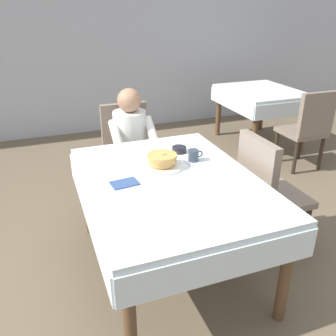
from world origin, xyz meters
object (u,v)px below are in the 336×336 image
at_px(bowl_butter, 179,150).
at_px(background_chair_empty, 308,126).
at_px(knife_right_of_plate, 189,164).
at_px(background_table_far, 261,98).
at_px(chair_right_side, 266,187).
at_px(plate_breakfast, 163,166).
at_px(fork_left_of_plate, 137,172).
at_px(breakfast_stack, 162,159).
at_px(diner_person, 131,139).
at_px(dining_table_main, 170,190).
at_px(chair_diner, 128,147).
at_px(spoon_near_edge, 182,187).
at_px(cup_coffee, 194,155).

relative_size(bowl_butter, background_chair_empty, 0.12).
bearing_deg(knife_right_of_plate, background_table_far, -44.99).
bearing_deg(bowl_butter, knife_right_of_plate, -95.63).
distance_m(chair_right_side, knife_right_of_plate, 0.63).
distance_m(chair_right_side, plate_breakfast, 0.81).
xyz_separation_m(fork_left_of_plate, background_table_far, (2.25, 1.88, -0.12)).
xyz_separation_m(chair_right_side, breakfast_stack, (-0.76, 0.18, 0.27)).
relative_size(diner_person, breakfast_stack, 5.36).
height_order(fork_left_of_plate, knife_right_of_plate, same).
xyz_separation_m(dining_table_main, chair_diner, (0.01, 1.17, -0.12)).
bearing_deg(chair_diner, background_table_far, -157.14).
xyz_separation_m(chair_diner, background_table_far, (2.06, 0.87, 0.09)).
height_order(spoon_near_edge, background_chair_empty, background_chair_empty).
height_order(dining_table_main, cup_coffee, cup_coffee).
bearing_deg(dining_table_main, cup_coffee, 38.46).
xyz_separation_m(chair_diner, fork_left_of_plate, (-0.19, -1.01, 0.21)).
relative_size(chair_diner, chair_right_side, 1.00).
xyz_separation_m(chair_diner, spoon_near_edge, (0.01, -1.32, 0.21)).
xyz_separation_m(chair_right_side, background_table_far, (1.30, 2.04, 0.09)).
relative_size(breakfast_stack, background_chair_empty, 0.22).
bearing_deg(background_table_far, bowl_butter, -138.37).
height_order(dining_table_main, fork_left_of_plate, fork_left_of_plate).
distance_m(plate_breakfast, knife_right_of_plate, 0.19).
xyz_separation_m(bowl_butter, knife_right_of_plate, (-0.02, -0.24, -0.02)).
height_order(plate_breakfast, fork_left_of_plate, plate_breakfast).
xyz_separation_m(bowl_butter, fork_left_of_plate, (-0.40, -0.24, -0.02)).
height_order(plate_breakfast, bowl_butter, bowl_butter).
bearing_deg(spoon_near_edge, chair_right_side, 28.04).
distance_m(plate_breakfast, background_table_far, 2.78).
height_order(breakfast_stack, background_table_far, breakfast_stack).
distance_m(cup_coffee, background_chair_empty, 2.03).
xyz_separation_m(breakfast_stack, background_chair_empty, (2.06, 0.91, -0.27)).
xyz_separation_m(bowl_butter, background_table_far, (1.85, 1.64, -0.14)).
relative_size(chair_diner, cup_coffee, 8.23).
bearing_deg(cup_coffee, chair_diner, 104.68).
distance_m(chair_diner, cup_coffee, 1.03).
relative_size(dining_table_main, diner_person, 1.36).
distance_m(knife_right_of_plate, background_chair_empty, 2.10).
distance_m(plate_breakfast, cup_coffee, 0.25).
bearing_deg(breakfast_stack, chair_diner, 89.92).
distance_m(diner_person, fork_left_of_plate, 0.88).
distance_m(diner_person, breakfast_stack, 0.84).
xyz_separation_m(spoon_near_edge, background_chair_empty, (2.05, 1.24, -0.21)).
distance_m(dining_table_main, bowl_butter, 0.47).
height_order(dining_table_main, breakfast_stack, breakfast_stack).
relative_size(chair_diner, background_table_far, 0.83).
xyz_separation_m(plate_breakfast, background_chair_empty, (2.06, 0.91, -0.22)).
bearing_deg(spoon_near_edge, breakfast_stack, 109.44).
height_order(chair_right_side, breakfast_stack, chair_right_side).
height_order(cup_coffee, background_table_far, cup_coffee).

